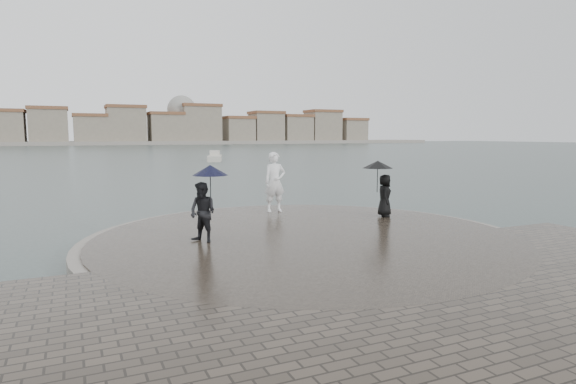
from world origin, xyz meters
name	(u,v)px	position (x,y,z in m)	size (l,w,h in m)	color
ground	(378,281)	(0.00, 0.00, 0.00)	(400.00, 400.00, 0.00)	#2B3835
kerb_ring	(307,242)	(0.00, 3.50, 0.16)	(12.50, 12.50, 0.32)	gray
quay_tip	(307,241)	(0.00, 3.50, 0.18)	(11.90, 11.90, 0.36)	#2D261E
statue	(275,182)	(0.80, 7.75, 1.47)	(0.81, 0.53, 2.21)	white
visitor_left	(205,202)	(-2.86, 3.83, 1.44)	(1.20, 1.07, 2.04)	black
visitor_right	(382,184)	(3.77, 5.22, 1.51)	(1.18, 1.07, 1.95)	black
far_skyline	(69,128)	(-6.29, 160.71, 5.61)	(260.00, 20.00, 37.00)	gray
boats	(119,164)	(-1.71, 41.63, 0.38)	(26.30, 20.92, 1.50)	beige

